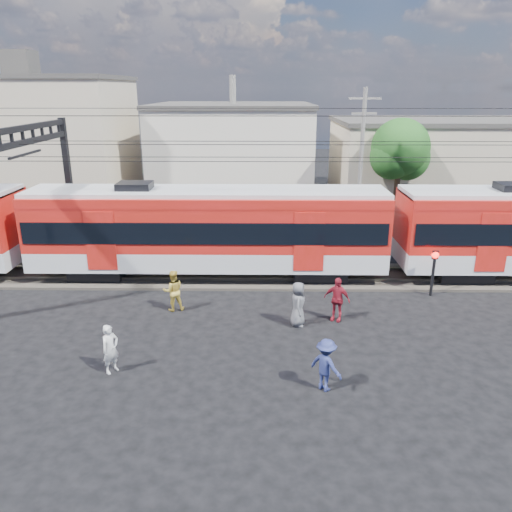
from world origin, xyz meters
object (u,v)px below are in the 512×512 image
(commuter_train, at_px, (213,228))
(pedestrian_c, at_px, (326,365))
(pedestrian_a, at_px, (110,349))
(crossing_signal, at_px, (434,265))

(commuter_train, xyz_separation_m, pedestrian_c, (4.14, -9.15, -1.59))
(pedestrian_a, xyz_separation_m, pedestrian_c, (6.55, -0.88, 0.02))
(pedestrian_a, relative_size, pedestrian_c, 0.98)
(commuter_train, xyz_separation_m, pedestrian_a, (-2.41, -8.27, -1.61))
(commuter_train, distance_m, pedestrian_c, 10.17)
(pedestrian_c, relative_size, crossing_signal, 0.80)
(pedestrian_a, distance_m, crossing_signal, 13.44)
(pedestrian_a, relative_size, crossing_signal, 0.79)
(commuter_train, distance_m, pedestrian_a, 8.77)
(pedestrian_a, height_order, pedestrian_c, pedestrian_c)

